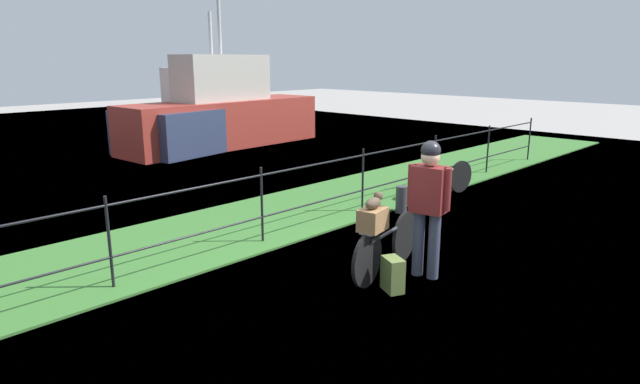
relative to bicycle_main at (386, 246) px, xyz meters
The scene contains 13 objects.
ground_plane 0.58m from the bicycle_main, 138.66° to the right, with size 60.00×60.00×0.00m, color #9E9993.
grass_strip 2.86m from the bicycle_main, 97.02° to the left, with size 27.00×2.40×0.03m, color #38702D.
harbor_water 10.71m from the bicycle_main, 91.86° to the left, with size 30.00×30.00×0.00m, color slate.
iron_fence 2.02m from the bicycle_main, 100.01° to the left, with size 18.04×0.04×1.12m.
bicycle_main is the anchor object (origin of this frame).
wooden_crate 0.58m from the bicycle_main, 169.21° to the right, with size 0.35×0.25×0.26m, color olive.
terrier_dog 0.74m from the bicycle_main, 169.21° to the right, with size 0.32×0.19×0.18m.
cyclist_person 0.81m from the bicycle_main, 58.67° to the right, with size 0.33×0.53×1.68m.
backpack_on_paving 0.56m from the bicycle_main, 134.48° to the right, with size 0.28×0.18×0.40m, color olive.
mooring_bollard 2.78m from the bicycle_main, 31.90° to the left, with size 0.20×0.20×0.47m, color #38383D.
bicycle_parked 4.17m from the bicycle_main, 22.10° to the left, with size 1.61×0.31×0.64m.
moored_boat_near 10.65m from the bicycle_main, 64.76° to the left, with size 6.50×2.03×4.31m.
moored_boat_far 11.04m from the bicycle_main, 65.79° to the left, with size 6.23×3.47×3.94m.
Camera 1 is at (-4.74, -3.49, 2.61)m, focal length 30.20 mm.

